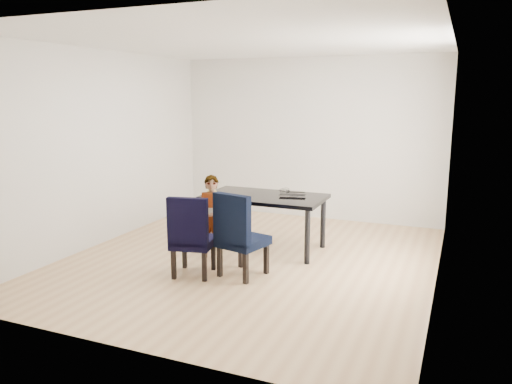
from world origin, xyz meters
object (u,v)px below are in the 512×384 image
at_px(chair_left, 193,235).
at_px(dining_table, 264,222).
at_px(child, 212,218).
at_px(chair_right, 243,234).
at_px(laptop, 293,195).
at_px(plate, 213,194).

bearing_deg(chair_left, dining_table, 60.25).
relative_size(chair_left, child, 0.88).
bearing_deg(dining_table, chair_left, -107.78).
distance_m(chair_left, chair_right, 0.58).
xyz_separation_m(chair_left, laptop, (0.76, 1.35, 0.28)).
bearing_deg(plate, chair_right, -44.98).
bearing_deg(plate, laptop, 19.22).
bearing_deg(chair_left, child, 83.90).
relative_size(chair_left, chair_right, 0.96).
relative_size(dining_table, laptop, 4.59).
distance_m(chair_left, laptop, 1.58).
bearing_deg(chair_left, laptop, 48.67).
bearing_deg(chair_right, chair_left, -146.06).
height_order(dining_table, chair_right, chair_right).
xyz_separation_m(chair_right, plate, (-0.80, 0.80, 0.26)).
bearing_deg(chair_right, plate, 148.62).
bearing_deg(plate, child, -64.67).
bearing_deg(child, plate, 101.89).
bearing_deg(plate, dining_table, 20.29).
height_order(chair_right, child, child).
bearing_deg(dining_table, laptop, 17.28).
bearing_deg(laptop, chair_left, 49.36).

